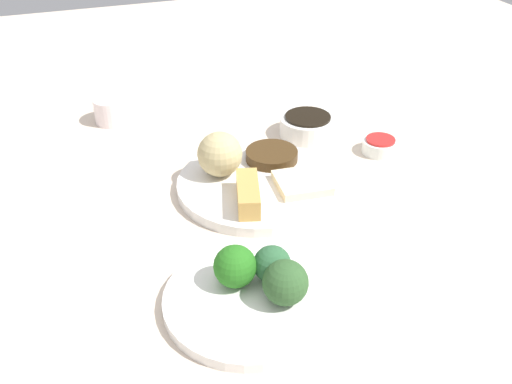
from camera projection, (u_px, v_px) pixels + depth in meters
The scene contains 15 objects.
tabletop at pixel (252, 185), 0.93m from camera, with size 2.20×2.20×0.02m, color beige.
main_plate at pixel (261, 184), 0.90m from camera, with size 0.25×0.25×0.02m, color white.
rice_scoop at pixel (220, 154), 0.89m from camera, with size 0.07×0.07×0.07m, color tan.
spring_roll at pixel (248, 194), 0.83m from camera, with size 0.09×0.03×0.03m, color tan.
crab_rangoon_wonton at pixel (302, 183), 0.87m from camera, with size 0.08×0.08×0.01m, color beige.
stir_fry_heap at pixel (272, 155), 0.94m from camera, with size 0.09×0.09×0.02m, color #422D14.
broccoli_plate at pixel (250, 300), 0.68m from camera, with size 0.21×0.21×0.01m, color white.
broccoli_floret_0 at pixel (285, 282), 0.66m from camera, with size 0.05×0.05×0.05m, color #30562A.
broccoli_floret_1 at pixel (235, 266), 0.68m from camera, with size 0.05×0.05×0.05m, color #27711D.
broccoli_floret_3 at pixel (272, 264), 0.69m from camera, with size 0.05×0.05×0.05m, color #2C5E37.
soy_sauce_bowl at pixel (307, 127), 1.04m from camera, with size 0.10×0.10×0.03m, color white.
soy_sauce_bowl_liquid at pixel (308, 117), 1.03m from camera, with size 0.08×0.08×0.00m, color black.
sauce_ramekin_sweet_and_sour at pixel (380, 146), 0.99m from camera, with size 0.06×0.06×0.02m, color white.
sauce_ramekin_sweet_and_sour_liquid at pixel (381, 140), 0.99m from camera, with size 0.05×0.05×0.00m, color red.
teacup at pixel (112, 110), 1.09m from camera, with size 0.07×0.07×0.05m, color white.
Camera 1 is at (0.74, -0.26, 0.51)m, focal length 40.34 mm.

